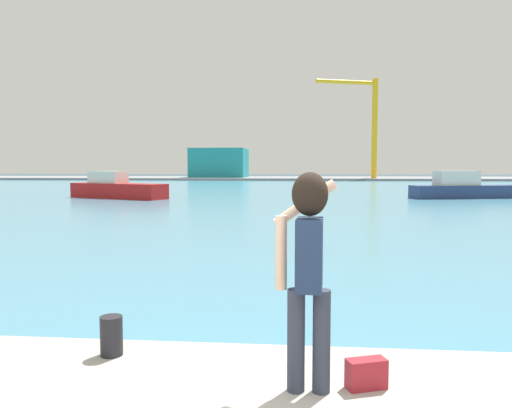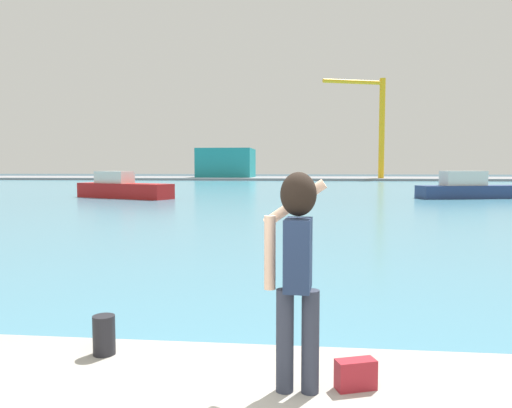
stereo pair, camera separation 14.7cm
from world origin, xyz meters
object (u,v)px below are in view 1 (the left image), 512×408
object	(u,v)px
boat_moored_2	(467,189)
warehouse_left	(220,163)
person_photographer	(308,259)
boat_moored	(116,188)
harbor_bollard	(111,336)
port_crane	(368,118)
handbag	(366,374)

from	to	relation	value
boat_moored_2	warehouse_left	distance (m)	62.64
person_photographer	boat_moored	xyz separation A→B (m)	(-13.93, 32.23, -0.88)
person_photographer	boat_moored	bearing A→B (deg)	27.31
harbor_bollard	boat_moored	distance (m)	33.88
person_photographer	harbor_bollard	distance (m)	2.12
harbor_bollard	warehouse_left	xyz separation A→B (m)	(-13.99, 89.98, 2.38)
person_photographer	boat_moored	world-z (taller)	person_photographer
person_photographer	boat_moored_2	world-z (taller)	person_photographer
harbor_bollard	boat_moored_2	xyz separation A→B (m)	(14.13, 34.06, -0.02)
harbor_bollard	port_crane	bearing A→B (deg)	81.08
person_photographer	warehouse_left	xyz separation A→B (m)	(-15.82, 90.57, 1.51)
boat_moored_2	port_crane	world-z (taller)	port_crane
harbor_bollard	boat_moored	size ratio (longest dim) A/B	0.05
handbag	warehouse_left	distance (m)	91.97
boat_moored_2	warehouse_left	bearing A→B (deg)	102.46
handbag	harbor_bollard	xyz separation A→B (m)	(-2.31, 0.50, 0.07)
boat_moored	port_crane	xyz separation A→B (m)	(25.25, 52.14, 10.12)
harbor_bollard	boat_moored	bearing A→B (deg)	110.93
handbag	boat_moored	xyz separation A→B (m)	(-14.41, 32.14, 0.06)
port_crane	person_photographer	bearing A→B (deg)	-97.64
boat_moored_2	warehouse_left	world-z (taller)	warehouse_left
handbag	port_crane	world-z (taller)	port_crane
boat_moored_2	person_photographer	bearing A→B (deg)	-123.78
boat_moored	boat_moored_2	bearing A→B (deg)	29.15
person_photographer	warehouse_left	bearing A→B (deg)	13.84
handbag	boat_moored_2	world-z (taller)	boat_moored_2
handbag	boat_moored_2	size ratio (longest dim) A/B	0.03
person_photographer	handbag	xyz separation A→B (m)	(0.47, 0.09, -0.95)
harbor_bollard	warehouse_left	world-z (taller)	warehouse_left
boat_moored_2	port_crane	xyz separation A→B (m)	(-0.98, 49.72, 10.14)
port_crane	boat_moored	bearing A→B (deg)	-115.84
boat_moored	boat_moored_2	distance (m)	26.34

